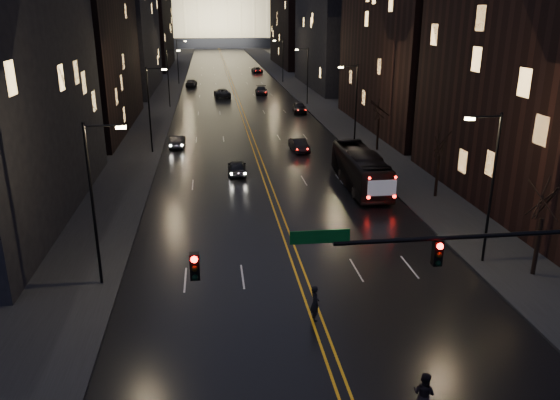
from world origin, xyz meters
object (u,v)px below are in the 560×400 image
object	(u,v)px
traffic_signal	(496,262)
oncoming_car_a	(237,167)
receding_car_a	(299,145)
oncoming_car_b	(177,141)
bus	(360,169)
pedestrian_a	(315,303)
pedestrian_b	(424,394)

from	to	relation	value
traffic_signal	oncoming_car_a	distance (m)	32.12
oncoming_car_a	receding_car_a	size ratio (longest dim) A/B	1.00
oncoming_car_b	receding_car_a	xyz separation A→B (m)	(13.11, -3.58, -0.02)
traffic_signal	receding_car_a	distance (m)	39.13
bus	pedestrian_a	distance (m)	22.05
bus	receding_car_a	xyz separation A→B (m)	(-3.11, 13.25, -0.91)
bus	receding_car_a	bearing A→B (deg)	104.37
pedestrian_a	oncoming_car_b	bearing A→B (deg)	5.81
traffic_signal	bus	bearing A→B (deg)	85.93
traffic_signal	oncoming_car_a	xyz separation A→B (m)	(-8.41, 30.69, -4.40)
oncoming_car_a	oncoming_car_b	size ratio (longest dim) A/B	0.97
pedestrian_a	oncoming_car_a	bearing A→B (deg)	-1.51
receding_car_a	pedestrian_b	size ratio (longest dim) A/B	2.30
oncoming_car_b	pedestrian_b	bearing A→B (deg)	106.70
oncoming_car_b	receding_car_a	world-z (taller)	oncoming_car_b
oncoming_car_a	pedestrian_a	world-z (taller)	pedestrian_a
oncoming_car_a	pedestrian_a	distance (m)	25.79
oncoming_car_a	oncoming_car_b	world-z (taller)	oncoming_car_a
oncoming_car_b	bus	bearing A→B (deg)	136.62
receding_car_a	pedestrian_a	world-z (taller)	pedestrian_a
traffic_signal	receding_car_a	world-z (taller)	traffic_signal
pedestrian_b	oncoming_car_a	bearing A→B (deg)	-30.57
bus	oncoming_car_b	world-z (taller)	bus
traffic_signal	pedestrian_a	world-z (taller)	traffic_signal
oncoming_car_a	oncoming_car_b	distance (m)	13.19
traffic_signal	receding_car_a	size ratio (longest dim) A/B	4.19
oncoming_car_b	oncoming_car_a	bearing A→B (deg)	119.73
traffic_signal	oncoming_car_b	world-z (taller)	traffic_signal
oncoming_car_a	traffic_signal	bearing A→B (deg)	107.37
bus	pedestrian_b	size ratio (longest dim) A/B	6.36
receding_car_a	bus	bearing A→B (deg)	-82.86
receding_car_a	traffic_signal	bearing A→B (deg)	-94.18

